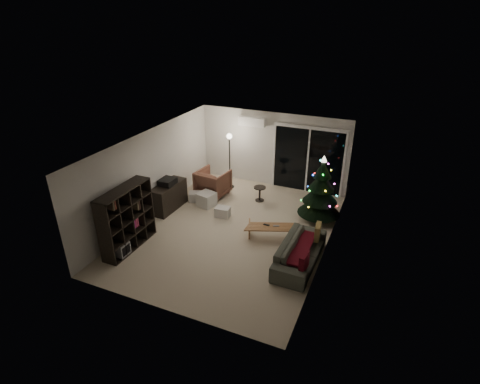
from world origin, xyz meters
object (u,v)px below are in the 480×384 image
object	(u,v)px
sofa	(300,252)
media_cabinet	(169,196)
bookshelf	(120,217)
christmas_tree	(321,189)
armchair	(213,183)
coffee_table	(272,233)

from	to	relation	value
sofa	media_cabinet	bearing A→B (deg)	77.21
bookshelf	christmas_tree	distance (m)	5.34
armchair	coffee_table	bearing A→B (deg)	152.77
bookshelf	coffee_table	xyz separation A→B (m)	(3.38, 1.69, -0.60)
bookshelf	sofa	xyz separation A→B (m)	(4.30, 1.04, -0.51)
christmas_tree	media_cabinet	bearing A→B (deg)	-165.31
armchair	coffee_table	distance (m)	3.15
bookshelf	armchair	size ratio (longest dim) A/B	1.73
coffee_table	christmas_tree	world-z (taller)	christmas_tree
media_cabinet	christmas_tree	distance (m)	4.43
armchair	bookshelf	bearing A→B (deg)	84.22
media_cabinet	christmas_tree	size ratio (longest dim) A/B	0.66
armchair	sofa	world-z (taller)	armchair
bookshelf	christmas_tree	xyz separation A→B (m)	(4.25, 3.22, 0.16)
media_cabinet	christmas_tree	bearing A→B (deg)	16.71
armchair	christmas_tree	xyz separation A→B (m)	(3.47, -0.24, 0.54)
sofa	coffee_table	xyz separation A→B (m)	(-0.92, 0.65, -0.09)
bookshelf	christmas_tree	world-z (taller)	christmas_tree
armchair	sofa	distance (m)	4.27
christmas_tree	sofa	bearing A→B (deg)	-88.80
armchair	sofa	xyz separation A→B (m)	(3.52, -2.42, -0.13)
media_cabinet	coffee_table	bearing A→B (deg)	-4.97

